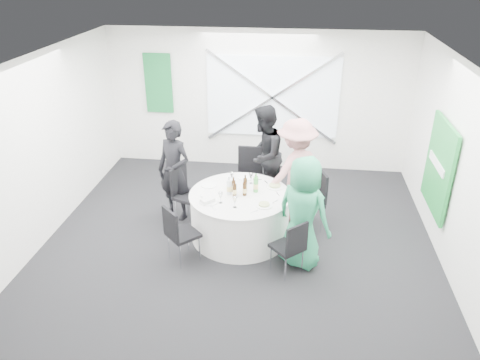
# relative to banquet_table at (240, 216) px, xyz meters

# --- Properties ---
(floor) EXTENTS (6.00, 6.00, 0.00)m
(floor) POSITION_rel_banquet_table_xyz_m (0.00, -0.20, -0.38)
(floor) COLOR black
(floor) RESTS_ON ground
(ceiling) EXTENTS (6.00, 6.00, 0.00)m
(ceiling) POSITION_rel_banquet_table_xyz_m (0.00, -0.20, 2.42)
(ceiling) COLOR white
(ceiling) RESTS_ON wall_back
(wall_back) EXTENTS (6.00, 0.00, 6.00)m
(wall_back) POSITION_rel_banquet_table_xyz_m (0.00, 2.80, 1.02)
(wall_back) COLOR white
(wall_back) RESTS_ON floor
(wall_front) EXTENTS (6.00, 0.00, 6.00)m
(wall_front) POSITION_rel_banquet_table_xyz_m (0.00, -3.20, 1.02)
(wall_front) COLOR white
(wall_front) RESTS_ON floor
(wall_left) EXTENTS (0.00, 6.00, 6.00)m
(wall_left) POSITION_rel_banquet_table_xyz_m (-3.00, -0.20, 1.02)
(wall_left) COLOR white
(wall_left) RESTS_ON floor
(wall_right) EXTENTS (0.00, 6.00, 6.00)m
(wall_right) POSITION_rel_banquet_table_xyz_m (3.00, -0.20, 1.02)
(wall_right) COLOR white
(wall_right) RESTS_ON floor
(window_panel) EXTENTS (2.60, 0.03, 1.60)m
(window_panel) POSITION_rel_banquet_table_xyz_m (0.30, 2.76, 1.12)
(window_panel) COLOR white
(window_panel) RESTS_ON wall_back
(window_brace_a) EXTENTS (2.63, 0.05, 1.84)m
(window_brace_a) POSITION_rel_banquet_table_xyz_m (0.30, 2.72, 1.12)
(window_brace_a) COLOR silver
(window_brace_a) RESTS_ON window_panel
(window_brace_b) EXTENTS (2.63, 0.05, 1.84)m
(window_brace_b) POSITION_rel_banquet_table_xyz_m (0.30, 2.72, 1.12)
(window_brace_b) COLOR silver
(window_brace_b) RESTS_ON window_panel
(green_banner) EXTENTS (0.55, 0.04, 1.20)m
(green_banner) POSITION_rel_banquet_table_xyz_m (-2.00, 2.75, 1.32)
(green_banner) COLOR #125E2B
(green_banner) RESTS_ON wall_back
(green_sign) EXTENTS (0.05, 1.20, 1.40)m
(green_sign) POSITION_rel_banquet_table_xyz_m (2.94, 0.40, 0.82)
(green_sign) COLOR #198A33
(green_sign) RESTS_ON wall_right
(banquet_table) EXTENTS (1.56, 1.56, 0.76)m
(banquet_table) POSITION_rel_banquet_table_xyz_m (0.00, 0.00, 0.00)
(banquet_table) COLOR silver
(banquet_table) RESTS_ON floor
(chair_back) EXTENTS (0.47, 0.48, 1.02)m
(chair_back) POSITION_rel_banquet_table_xyz_m (0.02, 1.18, 0.22)
(chair_back) COLOR black
(chair_back) RESTS_ON floor
(chair_back_left) EXTENTS (0.58, 0.57, 0.97)m
(chair_back_left) POSITION_rel_banquet_table_xyz_m (-0.96, 0.39, 0.19)
(chair_back_left) COLOR black
(chair_back_left) RESTS_ON floor
(chair_back_right) EXTENTS (0.59, 0.58, 1.00)m
(chair_back_right) POSITION_rel_banquet_table_xyz_m (1.13, 0.42, 0.21)
(chair_back_right) COLOR black
(chair_back_right) RESTS_ON floor
(chair_front_right) EXTENTS (0.55, 0.55, 0.85)m
(chair_front_right) POSITION_rel_banquet_table_xyz_m (0.81, -0.88, 0.12)
(chair_front_right) COLOR black
(chair_front_right) RESTS_ON floor
(chair_front_left) EXTENTS (0.57, 0.57, 0.89)m
(chair_front_left) POSITION_rel_banquet_table_xyz_m (-0.79, -0.77, 0.14)
(chair_front_left) COLOR black
(chair_front_left) RESTS_ON floor
(person_man_back_left) EXTENTS (0.73, 0.62, 1.70)m
(person_man_back_left) POSITION_rel_banquet_table_xyz_m (-1.15, 0.51, 0.47)
(person_man_back_left) COLOR black
(person_man_back_left) RESTS_ON floor
(person_man_back) EXTENTS (0.64, 0.94, 1.78)m
(person_man_back) POSITION_rel_banquet_table_xyz_m (0.26, 1.24, 0.51)
(person_man_back) COLOR black
(person_man_back) RESTS_ON floor
(person_woman_pink) EXTENTS (1.22, 1.13, 1.76)m
(person_woman_pink) POSITION_rel_banquet_table_xyz_m (0.83, 0.68, 0.50)
(person_woman_pink) COLOR tan
(person_woman_pink) RESTS_ON floor
(person_woman_green) EXTENTS (0.97, 0.87, 1.66)m
(person_woman_green) POSITION_rel_banquet_table_xyz_m (0.95, -0.58, 0.45)
(person_woman_green) COLOR #248559
(person_woman_green) RESTS_ON floor
(plate_back) EXTENTS (0.27, 0.27, 0.01)m
(plate_back) POSITION_rel_banquet_table_xyz_m (0.02, 0.58, 0.39)
(plate_back) COLOR white
(plate_back) RESTS_ON banquet_table
(plate_back_left) EXTENTS (0.25, 0.25, 0.01)m
(plate_back_left) POSITION_rel_banquet_table_xyz_m (-0.52, 0.23, 0.39)
(plate_back_left) COLOR white
(plate_back_left) RESTS_ON banquet_table
(plate_back_right) EXTENTS (0.28, 0.28, 0.04)m
(plate_back_right) POSITION_rel_banquet_table_xyz_m (0.51, 0.31, 0.40)
(plate_back_right) COLOR white
(plate_back_right) RESTS_ON banquet_table
(plate_front_right) EXTENTS (0.25, 0.25, 0.04)m
(plate_front_right) POSITION_rel_banquet_table_xyz_m (0.39, -0.32, 0.40)
(plate_front_right) COLOR white
(plate_front_right) RESTS_ON banquet_table
(plate_front_left) EXTENTS (0.28, 0.28, 0.01)m
(plate_front_left) POSITION_rel_banquet_table_xyz_m (-0.43, -0.30, 0.39)
(plate_front_left) COLOR white
(plate_front_left) RESTS_ON banquet_table
(napkin) EXTENTS (0.23, 0.23, 0.05)m
(napkin) POSITION_rel_banquet_table_xyz_m (-0.44, -0.33, 0.42)
(napkin) COLOR silver
(napkin) RESTS_ON plate_front_left
(beer_bottle_a) EXTENTS (0.06, 0.06, 0.24)m
(beer_bottle_a) POSITION_rel_banquet_table_xyz_m (-0.11, 0.07, 0.47)
(beer_bottle_a) COLOR #3A210A
(beer_bottle_a) RESTS_ON banquet_table
(beer_bottle_b) EXTENTS (0.06, 0.06, 0.27)m
(beer_bottle_b) POSITION_rel_banquet_table_xyz_m (0.07, 0.11, 0.48)
(beer_bottle_b) COLOR #3A210A
(beer_bottle_b) RESTS_ON banquet_table
(beer_bottle_c) EXTENTS (0.06, 0.06, 0.27)m
(beer_bottle_c) POSITION_rel_banquet_table_xyz_m (0.07, -0.03, 0.48)
(beer_bottle_c) COLOR #3A210A
(beer_bottle_c) RESTS_ON banquet_table
(beer_bottle_d) EXTENTS (0.06, 0.06, 0.27)m
(beer_bottle_d) POSITION_rel_banquet_table_xyz_m (-0.07, -0.08, 0.48)
(beer_bottle_d) COLOR #3A210A
(beer_bottle_d) RESTS_ON banquet_table
(green_water_bottle) EXTENTS (0.08, 0.08, 0.30)m
(green_water_bottle) POSITION_rel_banquet_table_xyz_m (0.23, 0.11, 0.50)
(green_water_bottle) COLOR green
(green_water_bottle) RESTS_ON banquet_table
(clear_water_bottle) EXTENTS (0.08, 0.08, 0.29)m
(clear_water_bottle) POSITION_rel_banquet_table_xyz_m (-0.16, -0.02, 0.49)
(clear_water_bottle) COLOR silver
(clear_water_bottle) RESTS_ON banquet_table
(wine_glass_a) EXTENTS (0.07, 0.07, 0.17)m
(wine_glass_a) POSITION_rel_banquet_table_xyz_m (0.21, 0.29, 0.50)
(wine_glass_a) COLOR white
(wine_glass_a) RESTS_ON banquet_table
(wine_glass_b) EXTENTS (0.07, 0.07, 0.17)m
(wine_glass_b) POSITION_rel_banquet_table_xyz_m (-0.18, 0.39, 0.50)
(wine_glass_b) COLOR white
(wine_glass_b) RESTS_ON banquet_table
(wine_glass_c) EXTENTS (0.07, 0.07, 0.17)m
(wine_glass_c) POSITION_rel_banquet_table_xyz_m (-0.25, -0.31, 0.50)
(wine_glass_c) COLOR white
(wine_glass_c) RESTS_ON banquet_table
(wine_glass_d) EXTENTS (0.07, 0.07, 0.17)m
(wine_glass_d) POSITION_rel_banquet_table_xyz_m (0.13, 0.39, 0.50)
(wine_glass_d) COLOR white
(wine_glass_d) RESTS_ON banquet_table
(wine_glass_e) EXTENTS (0.07, 0.07, 0.17)m
(wine_glass_e) POSITION_rel_banquet_table_xyz_m (-0.02, -0.42, 0.50)
(wine_glass_e) COLOR white
(wine_glass_e) RESTS_ON banquet_table
(fork_a) EXTENTS (0.15, 0.03, 0.01)m
(fork_a) POSITION_rel_banquet_table_xyz_m (0.21, 0.53, 0.38)
(fork_a) COLOR silver
(fork_a) RESTS_ON banquet_table
(knife_a) EXTENTS (0.15, 0.02, 0.01)m
(knife_a) POSITION_rel_banquet_table_xyz_m (-0.20, 0.54, 0.38)
(knife_a) COLOR silver
(knife_a) RESTS_ON banquet_table
(fork_b) EXTENTS (0.08, 0.14, 0.01)m
(fork_b) POSITION_rel_banquet_table_xyz_m (0.57, 0.08, 0.38)
(fork_b) COLOR silver
(fork_b) RESTS_ON banquet_table
(knife_b) EXTENTS (0.09, 0.13, 0.01)m
(knife_b) POSITION_rel_banquet_table_xyz_m (0.37, 0.44, 0.38)
(knife_b) COLOR silver
(knife_b) RESTS_ON banquet_table
(fork_c) EXTENTS (0.10, 0.13, 0.01)m
(fork_c) POSITION_rel_banquet_table_xyz_m (-0.54, -0.20, 0.38)
(fork_c) COLOR silver
(fork_c) RESTS_ON banquet_table
(knife_c) EXTENTS (0.10, 0.13, 0.01)m
(knife_c) POSITION_rel_banquet_table_xyz_m (-0.35, -0.46, 0.38)
(knife_c) COLOR silver
(knife_c) RESTS_ON banquet_table
(fork_d) EXTENTS (0.12, 0.12, 0.01)m
(fork_d) POSITION_rel_banquet_table_xyz_m (0.27, -0.51, 0.38)
(fork_d) COLOR silver
(fork_d) RESTS_ON banquet_table
(knife_d) EXTENTS (0.10, 0.13, 0.01)m
(knife_d) POSITION_rel_banquet_table_xyz_m (0.55, -0.18, 0.38)
(knife_d) COLOR silver
(knife_d) RESTS_ON banquet_table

